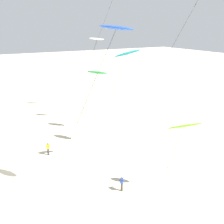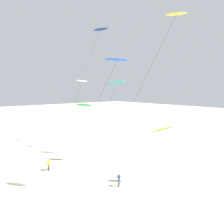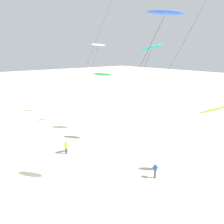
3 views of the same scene
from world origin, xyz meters
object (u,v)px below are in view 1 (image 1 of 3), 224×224
at_px(kite_flyer_nearest, 122,183).
at_px(kite_blue, 115,29).
at_px(kite_flyer_middle, 48,149).
at_px(kite_lime, 185,126).
at_px(kite_white, 96,40).
at_px(kite_green, 97,73).
at_px(kite_teal, 127,54).

bearing_deg(kite_flyer_nearest, kite_blue, -54.19).
height_order(kite_flyer_nearest, kite_flyer_middle, same).
relative_size(kite_lime, kite_flyer_middle, 4.61).
relative_size(kite_blue, kite_white, 1.12).
bearing_deg(kite_lime, kite_green, -179.26).
xyz_separation_m(kite_green, kite_white, (-3.03, 1.43, 4.32)).
distance_m(kite_blue, kite_flyer_middle, 18.51).
bearing_deg(kite_green, kite_flyer_nearest, -16.89).
relative_size(kite_white, kite_lime, 1.79).
distance_m(kite_teal, kite_flyer_nearest, 12.46).
bearing_deg(kite_lime, kite_teal, -160.64).
bearing_deg(kite_blue, kite_flyer_middle, -165.17).
height_order(kite_teal, kite_flyer_middle, kite_teal).
relative_size(kite_white, kite_flyer_nearest, 8.23).
xyz_separation_m(kite_flyer_nearest, kite_flyer_middle, (-10.56, -4.37, 0.00)).
height_order(kite_white, kite_flyer_nearest, kite_white).
bearing_deg(kite_green, kite_white, 154.66).
bearing_deg(kite_white, kite_blue, -21.23).
bearing_deg(kite_blue, kite_lime, 71.51).
height_order(kite_white, kite_teal, kite_white).
bearing_deg(kite_teal, kite_white, 166.43).
bearing_deg(kite_lime, kite_flyer_nearest, -122.67).
height_order(kite_blue, kite_flyer_nearest, kite_blue).
relative_size(kite_green, kite_lime, 1.23).
bearing_deg(kite_flyer_nearest, kite_lime, 57.33).
distance_m(kite_green, kite_flyer_nearest, 16.99).
relative_size(kite_flyer_nearest, kite_flyer_middle, 1.00).
height_order(kite_lime, kite_flyer_nearest, kite_lime).
relative_size(kite_green, kite_white, 0.69).
bearing_deg(kite_green, kite_flyer_middle, -66.89).
relative_size(kite_white, kite_teal, 1.03).
bearing_deg(kite_flyer_nearest, kite_white, 161.56).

